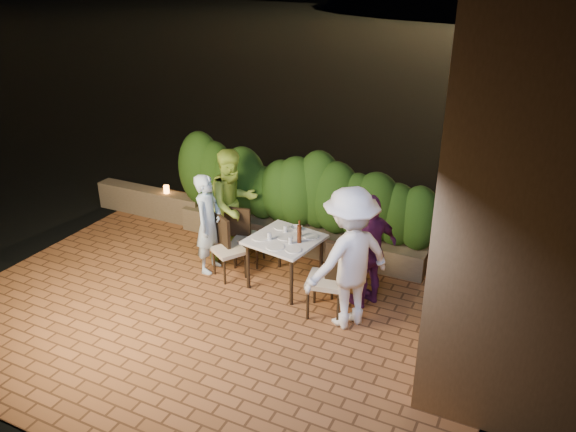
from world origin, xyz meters
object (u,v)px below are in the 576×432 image
Objects in this scene: chair_right_front at (327,279)px; parapet_lamp at (166,189)px; bowl at (296,228)px; chair_right_back at (347,267)px; dining_table at (285,262)px; diner_green at (233,205)px; diner_white at (349,259)px; diner_blue at (208,224)px; diner_purple at (369,251)px; beer_bottle at (299,232)px; chair_left_back at (250,236)px; chair_left_front at (229,249)px.

parapet_lamp is (-3.74, 1.57, 0.04)m from chair_right_front.
chair_right_back is (0.88, -0.21, -0.32)m from bowl.
bowl is at bearing 86.41° from dining_table.
diner_green reaches higher than parapet_lamp.
chair_right_front is (0.81, -0.41, 0.15)m from dining_table.
dining_table is at bearing -0.77° from chair_right_back.
bowl is 1.38m from diner_white.
diner_blue reaches higher than chair_right_back.
diner_purple is (2.43, 0.14, 0.03)m from diner_blue.
beer_bottle is 0.19× the size of diner_green.
diner_green reaches higher than beer_bottle.
diner_white reaches higher than diner_purple.
parapet_lamp is at bearing 150.14° from chair_left_back.
chair_left_front is (-0.84, -0.14, 0.07)m from dining_table.
diner_purple is (0.98, 0.09, -0.12)m from beer_bottle.
diner_purple is at bearing 3.08° from dining_table.
dining_table is 1.28m from diner_blue.
diner_green is at bearing -71.46° from diner_purple.
dining_table is 0.87m from chair_left_back.
bowl is 0.18× the size of chair_right_back.
dining_table is at bearing -34.97° from chair_left_back.
parapet_lamp is at bearing -76.57° from diner_purple.
chair_left_front is 0.57× the size of diner_purple.
diner_white reaches higher than chair_right_back.
chair_left_front is at bearing -31.73° from parapet_lamp.
dining_table is 5.48× the size of bowl.
diner_white is at bearing 21.43° from chair_left_front.
parapet_lamp is (-1.82, 0.70, -0.31)m from diner_green.
diner_blue is at bearing -65.91° from diner_white.
chair_left_back is at bearing 154.77° from dining_table.
chair_left_back is at bearing -20.11° from parapet_lamp.
diner_purple reaches higher than dining_table.
diner_purple is at bearing -18.42° from chair_left_back.
diner_green is 2.36m from diner_purple.
chair_right_back is (1.68, -0.24, -0.00)m from chair_left_back.
bowl is (-0.21, 0.36, -0.14)m from beer_bottle.
chair_right_front reaches higher than bowl.
chair_right_front is 7.52× the size of parapet_lamp.
chair_left_front is 0.78m from diner_green.
diner_white reaches higher than diner_green.
diner_purple is at bearing -12.79° from bowl.
diner_white reaches higher than diner_blue.
dining_table is 0.52m from bowl.
dining_table is 3.16m from parapet_lamp.
beer_bottle is at bearing -59.61° from bowl.
chair_left_back is at bearing 158.68° from beer_bottle.
dining_table is 0.86× the size of chair_right_front.
diner_green is at bearing 145.87° from chair_left_front.
chair_left_front is at bearing -151.44° from bowl.
diner_white is (0.89, -0.46, 0.02)m from beer_bottle.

